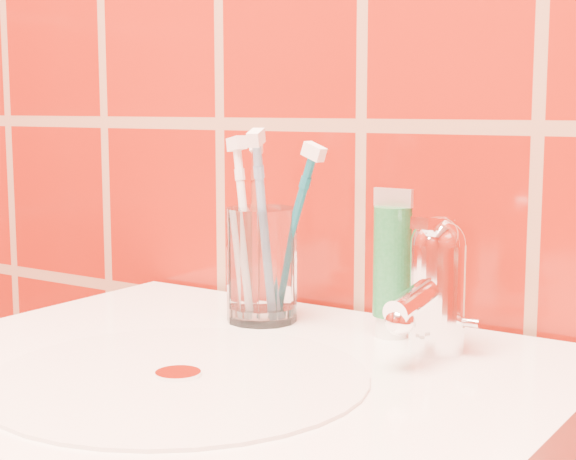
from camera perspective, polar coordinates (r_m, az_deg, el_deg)
The scene contains 7 objects.
glass_tumbler at distance 0.87m, azimuth -1.71°, elevation -2.26°, with size 0.07×0.07×0.11m, color white.
toothpaste_tube at distance 0.81m, azimuth 6.75°, elevation -2.46°, with size 0.04×0.03×0.14m.
faucet at distance 0.77m, azimuth 9.52°, elevation -3.22°, with size 0.05×0.11×0.12m.
toothbrush_0 at distance 0.84m, azimuth -1.58°, elevation -0.01°, with size 0.04×0.07×0.20m, color #6B96BF, non-canonical shape.
toothbrush_1 at distance 0.85m, azimuth 0.15°, elevation -0.34°, with size 0.08×0.03×0.18m, color #0D5C70, non-canonical shape.
toothbrush_2 at distance 0.87m, azimuth -2.79°, elevation 0.01°, with size 0.05×0.04×0.19m, color white, non-canonical shape.
toothbrush_3 at distance 0.88m, azimuth -2.19°, elevation 0.04°, with size 0.04×0.06×0.19m, color #AB3B24, non-canonical shape.
Camera 1 is at (0.44, 0.40, 1.06)m, focal length 55.00 mm.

